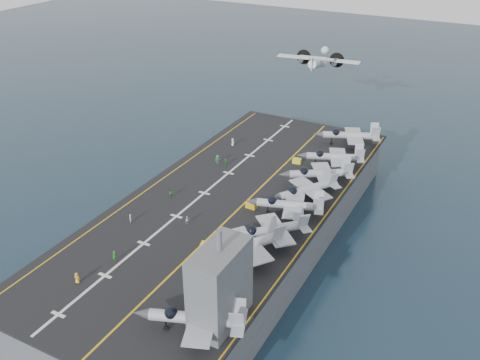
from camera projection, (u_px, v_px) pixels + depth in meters
The scene contains 28 objects.
ground at pixel (231, 244), 109.75m from camera, with size 500.00×500.00×0.00m, color #142135.
hull at pixel (231, 223), 107.40m from camera, with size 36.00×90.00×10.00m, color #56595E.
flight_deck at pixel (230, 201), 104.97m from camera, with size 38.00×92.00×0.40m, color black.
foul_line at pixel (244, 204), 103.62m from camera, with size 0.35×90.00×0.02m, color gold.
landing_centerline at pixel (204, 193), 107.35m from camera, with size 0.50×90.00×0.02m, color silver.
deck_edge_port at pixel (160, 181), 111.91m from camera, with size 0.25×90.00×0.02m, color gold.
deck_edge_stbd at pixel (319, 224), 97.19m from camera, with size 0.25×90.00×0.02m, color gold.
island_superstructure at pixel (220, 277), 71.74m from camera, with size 5.00×10.00×15.00m, color #56595E, non-canonical shape.
fighter_jet_0 at pixel (196, 317), 71.75m from camera, with size 18.18×15.15×5.39m, color gray, non-canonical shape.
fighter_jet_2 at pixel (243, 245), 86.32m from camera, with size 18.46×19.71×5.70m, color #9AA4AB, non-canonical shape.
fighter_jet_3 at pixel (270, 229), 90.86m from camera, with size 18.14×18.19×5.35m, color #9EA7AF, non-canonical shape.
fighter_jet_4 at pixel (290, 204), 98.53m from camera, with size 16.81×13.66×5.05m, color gray, non-canonical shape.
fighter_jet_5 at pixel (307, 189), 103.53m from camera, with size 16.71×18.12×5.23m, color #9299A1, non-canonical shape.
fighter_jet_6 at pixel (320, 173), 109.55m from camera, with size 18.38×16.80×5.31m, color #8D949D, non-canonical shape.
fighter_jet_7 at pixel (335, 156), 116.74m from camera, with size 17.21×14.53×5.07m, color #A3A9B3, non-canonical shape.
fighter_jet_8 at pixel (351, 135), 126.83m from camera, with size 18.38×15.59×5.41m, color #9EA6B0, non-canonical shape.
tow_cart_a at pixel (207, 246), 90.02m from camera, with size 2.26×1.74×1.21m, color gold, non-canonical shape.
tow_cart_b at pixel (252, 205), 102.02m from camera, with size 2.16×1.48×1.25m, color gold, non-canonical shape.
tow_cart_c at pixel (297, 161), 119.18m from camera, with size 2.01×1.45×1.12m, color yellow, non-canonical shape.
crew_0 at pixel (77, 278), 81.95m from camera, with size 1.24×0.93×1.88m, color yellow.
crew_1 at pixel (130, 218), 97.33m from camera, with size 1.16×1.20×1.68m, color silver.
crew_2 at pixel (171, 193), 105.72m from camera, with size 0.73×1.06×1.72m, color #2B8830.
crew_3 at pixel (218, 159), 118.88m from camera, with size 1.32×1.44×1.99m, color #319044.
crew_4 at pixel (225, 162), 118.04m from camera, with size 1.11×0.79×1.74m, color #268C33.
crew_5 at pixel (233, 142), 127.34m from camera, with size 1.38×1.23×1.91m, color silver.
crew_6 at pixel (114, 256), 86.96m from camera, with size 1.00×1.30×1.95m, color #239325.
crew_7 at pixel (187, 220), 96.88m from camera, with size 0.88×1.12×1.66m, color silver.
transport_plane at pixel (318, 64), 146.30m from camera, with size 24.56×18.32×5.38m, color silver, non-canonical shape.
Camera 1 is at (44.25, -79.26, 63.09)m, focal length 40.00 mm.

